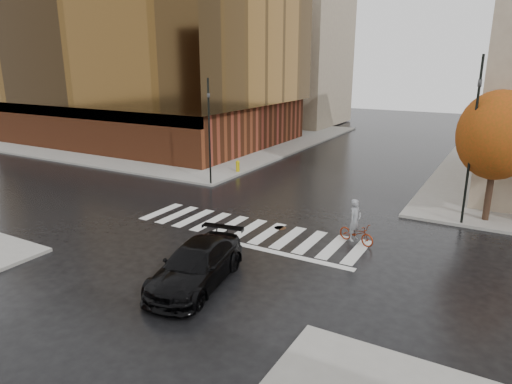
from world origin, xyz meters
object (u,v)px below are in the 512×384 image
traffic_light_ne (474,129)px  fire_hydrant (238,165)px  traffic_light_nw (209,126)px  cyclist (356,228)px  sedan (196,265)px

traffic_light_ne → fire_hydrant: (-15.50, 3.70, -4.26)m
fire_hydrant → traffic_light_ne: bearing=-13.4°
traffic_light_nw → fire_hydrant: (-0.20, 3.70, -3.35)m
cyclist → traffic_light_ne: bearing=-20.9°
cyclist → traffic_light_ne: 7.49m
fire_hydrant → sedan: bearing=-63.1°
cyclist → fire_hydrant: size_ratio=2.48×
sedan → traffic_light_ne: traffic_light_ne is taller
traffic_light_ne → cyclist: bearing=56.3°
traffic_light_nw → fire_hydrant: traffic_light_nw is taller
traffic_light_nw → traffic_light_ne: (15.30, -0.00, 0.91)m
traffic_light_ne → fire_hydrant: size_ratio=9.81×
sedan → traffic_light_ne: (7.75, 11.60, 4.11)m
sedan → traffic_light_ne: size_ratio=0.64×
cyclist → traffic_light_ne: (3.90, 4.86, 4.16)m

